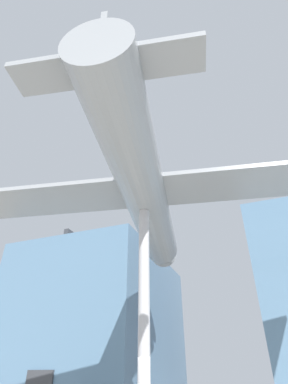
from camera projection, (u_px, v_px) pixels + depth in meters
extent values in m
cube|color=slate|center=(101.00, 327.00, 24.45)|extent=(10.52, 13.62, 10.83)
cube|color=#383A3F|center=(105.00, 259.00, 27.45)|extent=(0.36, 12.94, 0.60)
cylinder|color=#B7B7BC|center=(144.00, 311.00, 10.20)|extent=(0.40, 0.40, 7.72)
cylinder|color=#93999E|center=(144.00, 192.00, 12.72)|extent=(4.53, 13.78, 1.87)
cube|color=#93999E|center=(144.00, 192.00, 12.72)|extent=(16.06, 5.46, 0.18)
cube|color=#93999E|center=(106.00, 67.00, 7.74)|extent=(5.19, 1.99, 0.18)
cube|color=#93999E|center=(108.00, 47.00, 8.19)|extent=(0.39, 1.11, 1.60)
cone|color=#93999E|center=(163.00, 252.00, 18.89)|extent=(1.76, 1.30, 1.59)
sphere|color=black|center=(164.00, 256.00, 19.46)|extent=(0.44, 0.44, 0.44)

